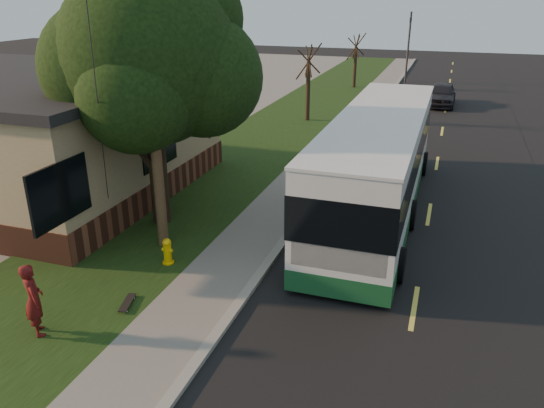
{
  "coord_description": "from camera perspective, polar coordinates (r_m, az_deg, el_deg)",
  "views": [
    {
      "loc": [
        4.23,
        -11.31,
        7.03
      ],
      "look_at": [
        -0.15,
        1.67,
        1.5
      ],
      "focal_mm": 35.0,
      "sensor_mm": 36.0,
      "label": 1
    }
  ],
  "objects": [
    {
      "name": "grass_verge",
      "position": [
        24.07,
        -3.49,
        5.05
      ],
      "size": [
        5.0,
        80.0,
        0.07
      ],
      "primitive_type": "cube",
      "color": "black",
      "rests_on": "ground"
    },
    {
      "name": "bare_tree_near",
      "position": [
        30.71,
        3.91,
        12.8
      ],
      "size": [
        1.38,
        1.21,
        4.31
      ],
      "color": "black",
      "rests_on": "grass_verge"
    },
    {
      "name": "transit_bus",
      "position": [
        17.89,
        11.31,
        4.51
      ],
      "size": [
        2.86,
        12.4,
        3.35
      ],
      "color": "silver",
      "rests_on": "ground"
    },
    {
      "name": "ground",
      "position": [
        13.98,
        -1.62,
        -8.23
      ],
      "size": [
        120.0,
        120.0,
        0.0
      ],
      "primitive_type": "plane",
      "color": "black",
      "rests_on": "ground"
    },
    {
      "name": "skateboarder",
      "position": [
        12.56,
        -24.27,
        -9.35
      ],
      "size": [
        0.73,
        0.7,
        1.68
      ],
      "primitive_type": "imported",
      "rotation": [
        0.0,
        0.0,
        2.45
      ],
      "color": "#531010",
      "rests_on": "grass_verge"
    },
    {
      "name": "traffic_signal",
      "position": [
        45.63,
        14.48,
        16.48
      ],
      "size": [
        0.18,
        0.22,
        5.5
      ],
      "color": "#2D2D30",
      "rests_on": "ground"
    },
    {
      "name": "skateboard_main",
      "position": [
        13.29,
        -15.3,
        -10.19
      ],
      "size": [
        0.41,
        0.83,
        0.08
      ],
      "color": "black",
      "rests_on": "grass_verge"
    },
    {
      "name": "bare_tree_far",
      "position": [
        42.24,
        8.95,
        14.91
      ],
      "size": [
        1.38,
        1.21,
        4.03
      ],
      "color": "black",
      "rests_on": "grass_verge"
    },
    {
      "name": "road",
      "position": [
        22.44,
        17.11,
        2.75
      ],
      "size": [
        8.0,
        80.0,
        0.01
      ],
      "primitive_type": "cube",
      "color": "black",
      "rests_on": "ground"
    },
    {
      "name": "dumpster",
      "position": [
        18.98,
        -20.8,
        0.9
      ],
      "size": [
        1.72,
        1.56,
        1.24
      ],
      "color": "#13311C",
      "rests_on": "building_lot"
    },
    {
      "name": "leafy_tree",
      "position": [
        16.4,
        -12.75,
        14.95
      ],
      "size": [
        6.3,
        6.0,
        7.8
      ],
      "color": "black",
      "rests_on": "grass_verge"
    },
    {
      "name": "sidewalk",
      "position": [
        23.03,
        4.64,
        4.25
      ],
      "size": [
        2.0,
        80.0,
        0.08
      ],
      "primitive_type": "cube",
      "color": "slate",
      "rests_on": "ground"
    },
    {
      "name": "distant_car",
      "position": [
        37.04,
        17.77,
        11.18
      ],
      "size": [
        1.83,
        4.34,
        1.47
      ],
      "primitive_type": "imported",
      "rotation": [
        0.0,
        0.0,
        -0.02
      ],
      "color": "black",
      "rests_on": "ground"
    },
    {
      "name": "fire_hydrant",
      "position": [
        14.77,
        -11.18,
        -5.0
      ],
      "size": [
        0.32,
        0.32,
        0.74
      ],
      "color": "yellow",
      "rests_on": "grass_verge"
    },
    {
      "name": "building_lot",
      "position": [
        29.23,
        -22.12,
        6.49
      ],
      "size": [
        15.0,
        80.0,
        0.04
      ],
      "primitive_type": "cube",
      "color": "slate",
      "rests_on": "ground"
    },
    {
      "name": "utility_pole",
      "position": [
        14.63,
        -12.94,
        12.0
      ],
      "size": [
        2.86,
        3.21,
        9.07
      ],
      "color": "#473321",
      "rests_on": "ground"
    },
    {
      "name": "curb",
      "position": [
        22.82,
        7.08,
        4.03
      ],
      "size": [
        0.25,
        80.0,
        0.12
      ],
      "primitive_type": "cube",
      "color": "gray",
      "rests_on": "ground"
    }
  ]
}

